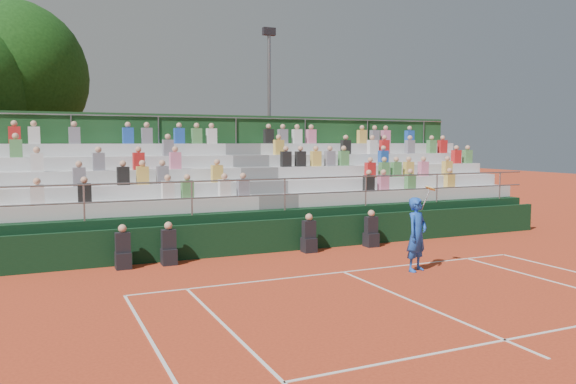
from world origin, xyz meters
name	(u,v)px	position (x,y,z in m)	size (l,w,h in m)	color
ground	(343,272)	(0.00, 0.00, 0.00)	(90.00, 90.00, 0.00)	#C84121
courtside_wall	(292,235)	(0.00, 3.20, 0.50)	(20.00, 0.15, 1.00)	black
line_officials	(251,241)	(-1.53, 2.75, 0.48)	(8.13, 0.40, 1.19)	black
grandstand	(255,205)	(0.00, 6.44, 1.08)	(20.00, 5.20, 4.40)	black
tennis_player	(417,234)	(1.81, -0.65, 0.97)	(0.94, 0.69, 2.22)	blue
tree_east	(9,77)	(-8.05, 14.04, 6.08)	(6.38, 6.38, 9.29)	#352013
floodlight_mast	(269,107)	(2.98, 12.29, 5.02)	(0.60, 0.25, 8.67)	gray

